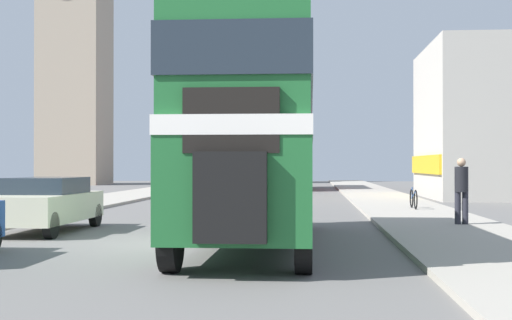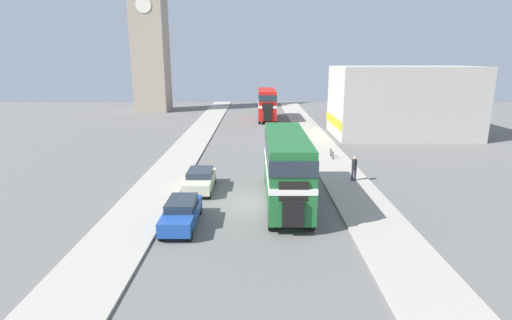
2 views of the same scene
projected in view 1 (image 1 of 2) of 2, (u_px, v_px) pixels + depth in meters
name	position (u px, v px, depth m)	size (l,w,h in m)	color
ground_plane	(167.00, 244.00, 15.74)	(120.00, 120.00, 0.00)	slate
sidewalk_right	(479.00, 243.00, 15.22)	(3.50, 120.00, 0.12)	#A8A093
double_decker_bus	(256.00, 126.00, 15.45)	(2.45, 9.95, 4.35)	#1E602D
bus_distant	(291.00, 152.00, 50.62)	(2.50, 9.48, 4.45)	red
car_parked_mid	(45.00, 203.00, 18.50)	(1.81, 4.35, 1.41)	beige
pedestrian_walking	(461.00, 187.00, 19.46)	(0.37, 0.37, 1.81)	#282833
bicycle_on_pavement	(414.00, 199.00, 26.41)	(0.05, 1.76, 0.78)	black
church_tower	(75.00, 16.00, 62.93)	(5.64, 5.64, 29.29)	tan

